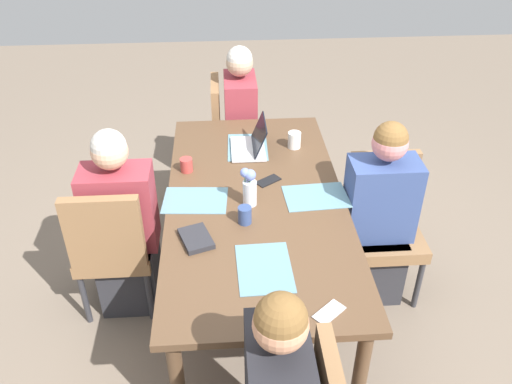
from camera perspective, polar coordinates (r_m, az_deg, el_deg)
The scene contains 20 objects.
ground_plane at distance 3.50m, azimuth -0.00°, elevation -10.77°, with size 10.00×10.00×0.00m, color #756656.
dining_table at distance 3.06m, azimuth -0.00°, elevation -1.91°, with size 2.02×1.01×0.74m.
chair_near_left_near at distance 3.19m, azimuth -15.18°, elevation -5.42°, with size 0.44×0.44×0.90m.
person_near_left_near at distance 3.22m, azimuth -14.00°, elevation -4.17°, with size 0.36×0.40×1.19m.
chair_head_left_left_far at distance 4.28m, azimuth -2.68°, elevation 6.78°, with size 0.44×0.44×0.90m.
person_head_left_left_far at distance 4.22m, azimuth -1.64°, elevation 6.77°, with size 0.40×0.36×1.19m.
chair_far_right_near at distance 3.37m, azimuth 13.48°, elevation -2.76°, with size 0.44×0.44×0.90m.
person_far_right_near at distance 3.28m, azimuth 12.88°, elevation -3.22°, with size 0.36×0.40×1.19m.
flower_vase at distance 2.91m, azimuth -0.72°, elevation 0.74°, with size 0.09×0.09×0.23m.
placemat_near_left_near at distance 3.03m, azimuth -6.54°, elevation -0.88°, with size 0.36×0.26×0.00m, color slate.
placemat_head_right_left_mid at distance 2.57m, azimuth 0.89°, elevation -8.16°, with size 0.36×0.26×0.00m, color slate.
placemat_head_left_left_far at distance 3.52m, azimuth -0.91°, elevation 4.84°, with size 0.36×0.26×0.00m, color slate.
placemat_far_right_near at distance 3.06m, azimuth 6.45°, elevation -0.44°, with size 0.36×0.26×0.00m, color slate.
laptop_head_left_left_far at distance 3.47m, azimuth -0.50°, elevation 5.12°, with size 0.32×0.22×0.20m.
coffee_mug_near_left at distance 3.28m, azimuth -7.48°, elevation 2.90°, with size 0.08×0.08×0.09m, color #AD3D38.
coffee_mug_near_right at distance 3.51m, azimuth 4.14°, elevation 5.59°, with size 0.08×0.08×0.11m, color white.
coffee_mug_centre_left at distance 2.82m, azimuth -1.21°, elevation -2.49°, with size 0.07×0.07×0.10m, color #33477A.
book_red_cover at distance 2.73m, azimuth -6.45°, elevation -4.98°, with size 0.20×0.14×0.03m, color #28282D.
phone_black at distance 3.17m, azimuth 1.33°, elevation 1.21°, with size 0.15×0.07×0.01m, color black.
phone_silver at distance 2.38m, azimuth 7.85°, elevation -12.70°, with size 0.15×0.07×0.01m, color silver.
Camera 1 is at (2.46, -0.17, 2.48)m, focal length 37.26 mm.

